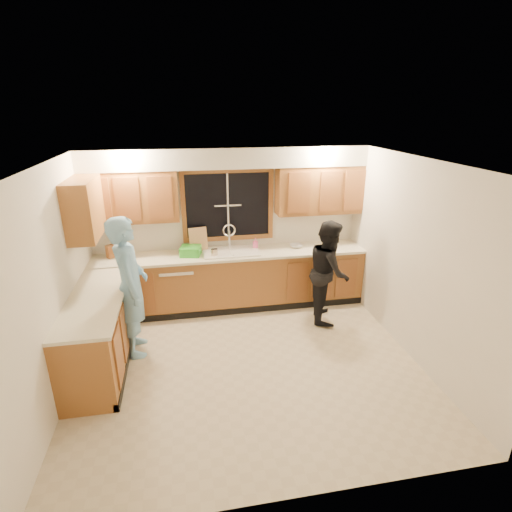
{
  "coord_description": "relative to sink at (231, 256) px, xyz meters",
  "views": [
    {
      "loc": [
        -0.68,
        -4.19,
        3.06
      ],
      "look_at": [
        0.22,
        0.65,
        1.2
      ],
      "focal_mm": 28.0,
      "sensor_mm": 36.0,
      "label": 1
    }
  ],
  "objects": [
    {
      "name": "floor",
      "position": [
        0.0,
        -1.6,
        -0.86
      ],
      "size": [
        4.2,
        4.2,
        0.0
      ],
      "primitive_type": "plane",
      "color": "beige",
      "rests_on": "ground"
    },
    {
      "name": "ceiling",
      "position": [
        0.0,
        -1.6,
        1.64
      ],
      "size": [
        4.2,
        4.2,
        0.0
      ],
      "primitive_type": "plane",
      "rotation": [
        3.14,
        0.0,
        0.0
      ],
      "color": "white"
    },
    {
      "name": "wall_back",
      "position": [
        0.0,
        0.3,
        0.39
      ],
      "size": [
        4.2,
        0.0,
        4.2
      ],
      "primitive_type": "plane",
      "rotation": [
        1.57,
        0.0,
        0.0
      ],
      "color": "white",
      "rests_on": "ground"
    },
    {
      "name": "wall_left",
      "position": [
        -2.1,
        -1.6,
        0.39
      ],
      "size": [
        0.0,
        3.8,
        3.8
      ],
      "primitive_type": "plane",
      "rotation": [
        1.57,
        0.0,
        1.57
      ],
      "color": "white",
      "rests_on": "ground"
    },
    {
      "name": "wall_right",
      "position": [
        2.1,
        -1.6,
        0.39
      ],
      "size": [
        0.0,
        3.8,
        3.8
      ],
      "primitive_type": "plane",
      "rotation": [
        1.57,
        0.0,
        -1.57
      ],
      "color": "white",
      "rests_on": "ground"
    },
    {
      "name": "base_cabinets_back",
      "position": [
        0.0,
        -0.0,
        -0.42
      ],
      "size": [
        4.2,
        0.6,
        0.88
      ],
      "primitive_type": "cube",
      "color": "#9C612D",
      "rests_on": "ground"
    },
    {
      "name": "base_cabinets_left",
      "position": [
        -1.8,
        -1.25,
        -0.42
      ],
      "size": [
        0.6,
        1.9,
        0.88
      ],
      "primitive_type": "cube",
      "color": "#9C612D",
      "rests_on": "ground"
    },
    {
      "name": "countertop_back",
      "position": [
        0.0,
        -0.02,
        0.04
      ],
      "size": [
        4.2,
        0.63,
        0.04
      ],
      "primitive_type": "cube",
      "color": "#F2EACB",
      "rests_on": "base_cabinets_back"
    },
    {
      "name": "countertop_left",
      "position": [
        -1.79,
        -1.25,
        0.04
      ],
      "size": [
        0.63,
        1.9,
        0.04
      ],
      "primitive_type": "cube",
      "color": "#F2EACB",
      "rests_on": "base_cabinets_left"
    },
    {
      "name": "upper_cabinets_left",
      "position": [
        -1.43,
        0.13,
        0.96
      ],
      "size": [
        1.35,
        0.33,
        0.75
      ],
      "primitive_type": "cube",
      "color": "#9C612D",
      "rests_on": "wall_back"
    },
    {
      "name": "upper_cabinets_right",
      "position": [
        1.43,
        0.13,
        0.96
      ],
      "size": [
        1.35,
        0.33,
        0.75
      ],
      "primitive_type": "cube",
      "color": "#9C612D",
      "rests_on": "wall_back"
    },
    {
      "name": "upper_cabinets_return",
      "position": [
        -1.94,
        -0.48,
        0.96
      ],
      "size": [
        0.33,
        0.9,
        0.75
      ],
      "primitive_type": "cube",
      "color": "#9C612D",
      "rests_on": "wall_left"
    },
    {
      "name": "soffit",
      "position": [
        0.0,
        0.12,
        1.49
      ],
      "size": [
        4.2,
        0.35,
        0.3
      ],
      "primitive_type": "cube",
      "color": "silver",
      "rests_on": "wall_back"
    },
    {
      "name": "window_frame",
      "position": [
        0.0,
        0.29,
        0.74
      ],
      "size": [
        1.44,
        0.03,
        1.14
      ],
      "color": "black",
      "rests_on": "wall_back"
    },
    {
      "name": "sink",
      "position": [
        0.0,
        0.0,
        0.0
      ],
      "size": [
        0.86,
        0.52,
        0.57
      ],
      "color": "white",
      "rests_on": "countertop_back"
    },
    {
      "name": "dishwasher",
      "position": [
        -0.85,
        -0.01,
        -0.45
      ],
      "size": [
        0.6,
        0.56,
        0.82
      ],
      "primitive_type": "cube",
      "color": "white",
      "rests_on": "floor"
    },
    {
      "name": "stove",
      "position": [
        -1.8,
        -1.82,
        -0.41
      ],
      "size": [
        0.58,
        0.75,
        0.9
      ],
      "primitive_type": "cube",
      "color": "white",
      "rests_on": "floor"
    },
    {
      "name": "man",
      "position": [
        -1.4,
        -1.03,
        0.06
      ],
      "size": [
        0.52,
        0.72,
        1.84
      ],
      "primitive_type": "imported",
      "rotation": [
        0.0,
        0.0,
        1.69
      ],
      "color": "#77B2E1",
      "rests_on": "floor"
    },
    {
      "name": "woman",
      "position": [
        1.37,
        -0.65,
        -0.1
      ],
      "size": [
        0.75,
        0.87,
        1.54
      ],
      "primitive_type": "imported",
      "rotation": [
        0.0,
        0.0,
        1.32
      ],
      "color": "black",
      "rests_on": "floor"
    },
    {
      "name": "knife_block",
      "position": [
        -1.8,
        0.1,
        0.15
      ],
      "size": [
        0.14,
        0.14,
        0.2
      ],
      "primitive_type": "cube",
      "rotation": [
        0.0,
        0.0,
        0.69
      ],
      "color": "#965629",
      "rests_on": "countertop_back"
    },
    {
      "name": "cutting_board",
      "position": [
        -0.49,
        0.16,
        0.24
      ],
      "size": [
        0.29,
        0.15,
        0.37
      ],
      "primitive_type": "cube",
      "rotation": [
        -0.21,
        0.0,
        0.18
      ],
      "color": "tan",
      "rests_on": "countertop_back"
    },
    {
      "name": "dish_crate",
      "position": [
        -0.62,
        -0.01,
        0.12
      ],
      "size": [
        0.35,
        0.33,
        0.14
      ],
      "primitive_type": "cube",
      "rotation": [
        0.0,
        0.0,
        -0.21
      ],
      "color": "green",
      "rests_on": "countertop_back"
    },
    {
      "name": "soap_bottle",
      "position": [
        0.4,
        0.1,
        0.14
      ],
      "size": [
        0.09,
        0.09,
        0.18
      ],
      "primitive_type": "imported",
      "rotation": [
        0.0,
        0.0,
        -0.17
      ],
      "color": "pink",
      "rests_on": "countertop_back"
    },
    {
      "name": "bowl",
      "position": [
        1.06,
        0.05,
        0.08
      ],
      "size": [
        0.2,
        0.2,
        0.05
      ],
      "primitive_type": "imported",
      "rotation": [
        0.0,
        0.0,
        0.0
      ],
      "color": "silver",
      "rests_on": "countertop_back"
    },
    {
      "name": "can_left",
      "position": [
        -0.29,
        -0.16,
        0.12
      ],
      "size": [
        0.09,
        0.09,
        0.13
      ],
      "primitive_type": "cylinder",
      "rotation": [
        0.0,
        0.0,
        0.28
      ],
      "color": "#BFAC93",
      "rests_on": "countertop_back"
    },
    {
      "name": "can_right",
      "position": [
        -0.25,
        -0.14,
        0.12
      ],
      "size": [
        0.08,
        0.08,
        0.12
      ],
      "primitive_type": "cylinder",
      "rotation": [
        0.0,
        0.0,
        -0.25
      ],
      "color": "#BFAC93",
      "rests_on": "countertop_back"
    }
  ]
}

